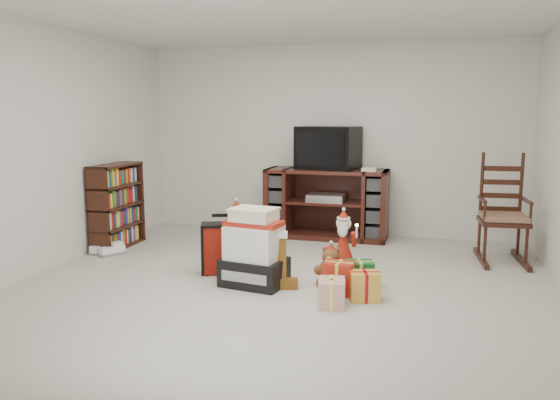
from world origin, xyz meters
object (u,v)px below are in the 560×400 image
object	(u,v)px
mrs_claus_figurine	(237,235)
gift_cluster	(348,283)
tv_stand	(326,203)
sneaker_pair	(107,250)
gift_pile	(254,252)
rocking_chair	(502,223)
red_suitcase	(222,248)
teddy_bear	(331,268)
bookshelf	(117,207)
santa_figurine	(343,246)
crt_television	(328,148)

from	to	relation	value
mrs_claus_figurine	gift_cluster	size ratio (longest dim) A/B	0.83
tv_stand	sneaker_pair	xyz separation A→B (m)	(-2.28, -1.53, -0.40)
gift_pile	rocking_chair	bearing A→B (deg)	43.39
red_suitcase	teddy_bear	size ratio (longest dim) A/B	1.66
rocking_chair	tv_stand	bearing A→B (deg)	159.23
rocking_chair	sneaker_pair	size ratio (longest dim) A/B	3.11
bookshelf	rocking_chair	distance (m)	4.44
santa_figurine	crt_television	world-z (taller)	crt_television
mrs_claus_figurine	crt_television	xyz separation A→B (m)	(0.80, 1.29, 0.92)
gift_pile	gift_cluster	bearing A→B (deg)	4.67
gift_pile	sneaker_pair	xyz separation A→B (m)	(-2.00, 0.65, -0.26)
tv_stand	mrs_claus_figurine	world-z (taller)	tv_stand
gift_pile	mrs_claus_figurine	world-z (taller)	gift_pile
teddy_bear	santa_figurine	world-z (taller)	santa_figurine
tv_stand	rocking_chair	xyz separation A→B (m)	(2.06, -0.62, -0.03)
gift_pile	santa_figurine	bearing A→B (deg)	56.18
red_suitcase	rocking_chair	bearing A→B (deg)	4.31
red_suitcase	mrs_claus_figurine	world-z (taller)	mrs_claus_figurine
red_suitcase	mrs_claus_figurine	xyz separation A→B (m)	(-0.08, 0.65, -0.01)
mrs_claus_figurine	crt_television	world-z (taller)	crt_television
bookshelf	santa_figurine	xyz separation A→B (m)	(2.78, -0.25, -0.24)
gift_cluster	sneaker_pair	bearing A→B (deg)	165.83
tv_stand	santa_figurine	bearing A→B (deg)	-72.57
red_suitcase	tv_stand	bearing A→B (deg)	49.06
red_suitcase	santa_figurine	size ratio (longest dim) A/B	0.95
mrs_claus_figurine	teddy_bear	bearing A→B (deg)	-31.45
teddy_bear	mrs_claus_figurine	distance (m)	1.41
red_suitcase	mrs_claus_figurine	size ratio (longest dim) A/B	0.92
tv_stand	bookshelf	distance (m)	2.62
bookshelf	mrs_claus_figurine	world-z (taller)	bookshelf
gift_cluster	red_suitcase	bearing A→B (deg)	164.41
mrs_claus_figurine	gift_cluster	xyz separation A→B (m)	(1.40, -1.02, -0.13)
bookshelf	gift_pile	bearing A→B (deg)	-26.01
bookshelf	red_suitcase	size ratio (longest dim) A/B	1.68
gift_cluster	crt_television	world-z (taller)	crt_television
tv_stand	mrs_claus_figurine	size ratio (longest dim) A/B	2.39
sneaker_pair	santa_figurine	bearing A→B (deg)	19.44
tv_stand	gift_cluster	world-z (taller)	tv_stand
gift_pile	red_suitcase	bearing A→B (deg)	155.76
tv_stand	teddy_bear	size ratio (longest dim) A/B	4.32
gift_pile	crt_television	bearing A→B (deg)	92.37
sneaker_pair	crt_television	xyz separation A→B (m)	(2.29, 1.58, 1.12)
red_suitcase	santa_figurine	bearing A→B (deg)	1.85
red_suitcase	teddy_bear	world-z (taller)	red_suitcase
teddy_bear	gift_cluster	bearing A→B (deg)	-54.92
bookshelf	crt_television	xyz separation A→B (m)	(2.35, 1.22, 0.68)
gift_cluster	crt_television	distance (m)	2.60
gift_cluster	gift_pile	bearing A→B (deg)	174.92
teddy_bear	sneaker_pair	xyz separation A→B (m)	(-2.69, 0.44, -0.11)
rocking_chair	red_suitcase	size ratio (longest dim) A/B	2.04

